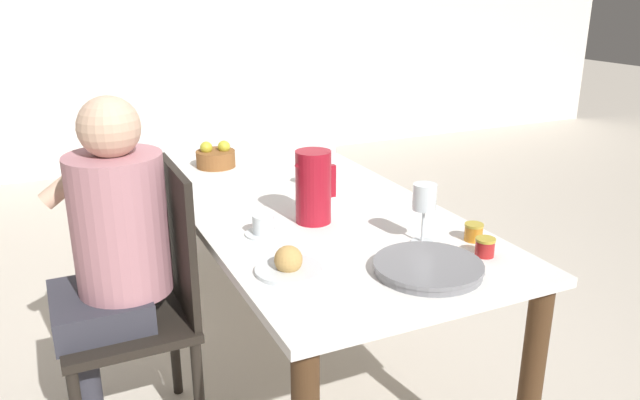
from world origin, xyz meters
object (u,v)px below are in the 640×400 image
object	(u,v)px
wine_glass_juice	(424,200)
fruit_bowl	(216,157)
chair_person_side	(147,302)
jam_jar_amber	(474,231)
bread_plate	(288,264)
person_seated	(111,247)
teacup_near_person	(264,226)
jam_jar_red	(485,246)
serving_tray	(428,267)
red_pitcher	(313,187)
wine_glass_water	(327,159)

from	to	relation	value
wine_glass_juice	fruit_bowl	size ratio (longest dim) A/B	1.12
chair_person_side	jam_jar_amber	distance (m)	1.09
bread_plate	jam_jar_amber	size ratio (longest dim) A/B	3.21
person_seated	teacup_near_person	bearing A→B (deg)	-111.59
jam_jar_red	serving_tray	bearing A→B (deg)	-173.73
chair_person_side	bread_plate	world-z (taller)	chair_person_side
teacup_near_person	fruit_bowl	distance (m)	0.84
teacup_near_person	serving_tray	distance (m)	0.56
teacup_near_person	fruit_bowl	size ratio (longest dim) A/B	0.70
person_seated	fruit_bowl	size ratio (longest dim) A/B	7.00
bread_plate	fruit_bowl	bearing A→B (deg)	84.14
red_pitcher	person_seated	bearing A→B (deg)	167.82
jam_jar_red	fruit_bowl	world-z (taller)	fruit_bowl
wine_glass_water	serving_tray	distance (m)	0.76
bread_plate	jam_jar_amber	world-z (taller)	bread_plate
wine_glass_water	jam_jar_amber	bearing A→B (deg)	-70.87
wine_glass_juice	fruit_bowl	distance (m)	1.16
jam_jar_red	red_pitcher	bearing A→B (deg)	125.93
chair_person_side	jam_jar_red	world-z (taller)	chair_person_side
teacup_near_person	bread_plate	xyz separation A→B (m)	(-0.03, -0.29, -0.01)
teacup_near_person	chair_person_side	bearing A→B (deg)	157.32
jam_jar_amber	fruit_bowl	size ratio (longest dim) A/B	0.35
chair_person_side	teacup_near_person	distance (m)	0.47
red_pitcher	serving_tray	bearing A→B (deg)	-75.80
person_seated	red_pitcher	distance (m)	0.68
chair_person_side	person_seated	size ratio (longest dim) A/B	0.80
red_pitcher	bread_plate	distance (m)	0.41
jam_jar_amber	wine_glass_juice	bearing A→B (deg)	161.61
teacup_near_person	jam_jar_red	xyz separation A→B (m)	(0.54, -0.43, 0.00)
bread_plate	wine_glass_water	bearing A→B (deg)	55.74
serving_tray	fruit_bowl	distance (m)	1.31
wine_glass_water	fruit_bowl	size ratio (longest dim) A/B	1.08
chair_person_side	person_seated	xyz separation A→B (m)	(-0.09, 0.03, 0.20)
wine_glass_water	wine_glass_juice	bearing A→B (deg)	-84.12
person_seated	teacup_near_person	size ratio (longest dim) A/B	9.95
wine_glass_juice	bread_plate	world-z (taller)	wine_glass_juice
bread_plate	jam_jar_amber	xyz separation A→B (m)	(0.61, -0.03, 0.01)
serving_tray	jam_jar_amber	distance (m)	0.29
jam_jar_red	chair_person_side	bearing A→B (deg)	146.99
red_pitcher	wine_glass_water	bearing A→B (deg)	56.10
person_seated	jam_jar_amber	distance (m)	1.15
person_seated	red_pitcher	size ratio (longest dim) A/B	4.84
red_pitcher	serving_tray	world-z (taller)	red_pitcher
person_seated	red_pitcher	bearing A→B (deg)	-102.18
jam_jar_red	fruit_bowl	size ratio (longest dim) A/B	0.35
wine_glass_juice	teacup_near_person	bearing A→B (deg)	147.42
red_pitcher	jam_jar_red	size ratio (longest dim) A/B	4.15
chair_person_side	wine_glass_water	world-z (taller)	chair_person_side
chair_person_side	bread_plate	size ratio (longest dim) A/B	5.04
bread_plate	fruit_bowl	xyz separation A→B (m)	(0.12, 1.13, 0.02)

